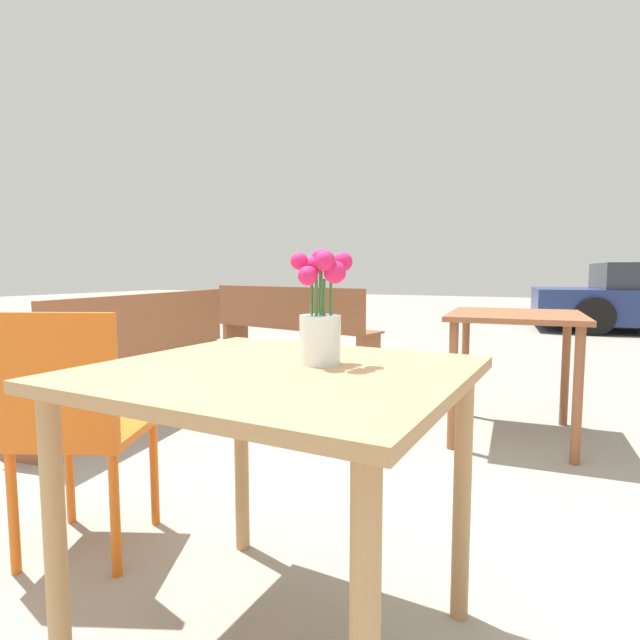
{
  "coord_description": "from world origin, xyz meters",
  "views": [
    {
      "loc": [
        0.64,
        -1.05,
        0.99
      ],
      "look_at": [
        0.08,
        0.08,
        0.87
      ],
      "focal_mm": 28.0,
      "sensor_mm": 36.0,
      "label": 1
    }
  ],
  "objects": [
    {
      "name": "bench_far",
      "position": [
        -1.83,
        3.24,
        0.47
      ],
      "size": [
        1.9,
        0.72,
        0.85
      ],
      "color": "brown",
      "rests_on": "ground_plane"
    },
    {
      "name": "cafe_chair",
      "position": [
        -0.84,
        0.05,
        0.5
      ],
      "size": [
        0.53,
        0.53,
        0.87
      ],
      "color": "orange",
      "rests_on": "ground_plane"
    },
    {
      "name": "table_front",
      "position": [
        0.0,
        -0.0,
        0.65
      ],
      "size": [
        0.91,
        0.85,
        0.76
      ],
      "color": "tan",
      "rests_on": "ground_plane"
    },
    {
      "name": "bench_middle",
      "position": [
        -1.94,
        1.4,
        0.47
      ],
      "size": [
        0.67,
        1.89,
        0.85
      ],
      "color": "brown",
      "rests_on": "ground_plane"
    },
    {
      "name": "flower_vase",
      "position": [
        0.08,
        0.08,
        0.87
      ],
      "size": [
        0.14,
        0.15,
        0.3
      ],
      "color": "silver",
      "rests_on": "table_front"
    },
    {
      "name": "table_back",
      "position": [
        0.36,
        2.11,
        0.63
      ],
      "size": [
        0.81,
        0.89,
        0.75
      ],
      "color": "brown",
      "rests_on": "ground_plane"
    }
  ]
}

